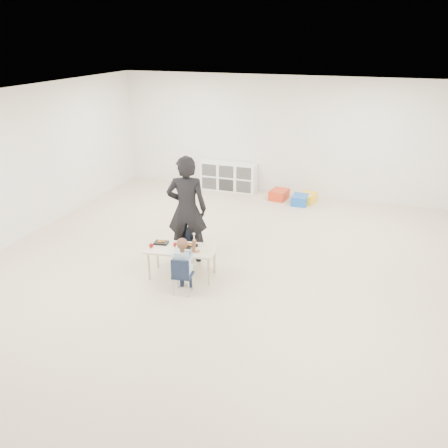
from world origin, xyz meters
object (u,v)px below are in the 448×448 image
(table, at_px, (182,262))
(child, at_px, (182,264))
(chair_near, at_px, (183,275))
(adult, at_px, (187,209))
(cubby_shelf, at_px, (229,176))

(table, xyz_separation_m, child, (0.22, -0.47, 0.22))
(table, height_order, chair_near, chair_near)
(table, bearing_deg, adult, 96.20)
(table, height_order, adult, adult)
(table, xyz_separation_m, chair_near, (0.22, -0.47, 0.05))
(table, distance_m, cubby_shelf, 4.64)
(child, relative_size, cubby_shelf, 0.68)
(chair_near, height_order, adult, adult)
(child, xyz_separation_m, adult, (-0.38, 1.07, 0.45))
(table, relative_size, chair_near, 1.93)
(adult, bearing_deg, cubby_shelf, -96.77)
(cubby_shelf, distance_m, adult, 4.05)
(table, height_order, child, child)
(chair_near, distance_m, child, 0.17)
(chair_near, bearing_deg, table, 106.87)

